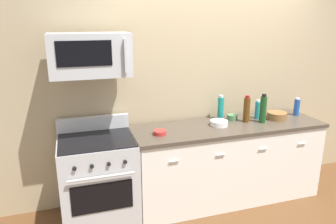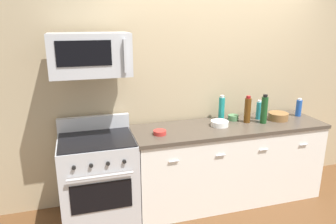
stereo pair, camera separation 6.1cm
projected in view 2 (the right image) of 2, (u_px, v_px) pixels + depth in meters
ground_plane at (226, 197)px, 3.83m from camera, size 6.36×6.36×0.00m
back_wall at (216, 81)px, 3.83m from camera, size 5.30×0.10×2.70m
counter_unit at (228, 162)px, 3.70m from camera, size 2.21×0.66×0.92m
range_oven at (99, 179)px, 3.30m from camera, size 0.76×0.69×1.07m
microwave at (90, 54)px, 2.98m from camera, size 0.74×0.44×0.40m
bottle_wine_green at (264, 110)px, 3.61m from camera, size 0.07×0.07×0.34m
bottle_dish_soap at (259, 110)px, 3.76m from camera, size 0.06×0.06×0.23m
bottle_soda_blue at (299, 108)px, 3.89m from camera, size 0.07×0.07×0.22m
bottle_sparkling_teal at (222, 108)px, 3.74m from camera, size 0.07×0.07×0.29m
bottle_wine_amber at (248, 110)px, 3.63m from camera, size 0.07×0.07×0.31m
bowl_red_small at (160, 132)px, 3.28m from camera, size 0.14×0.14×0.04m
bowl_white_ceramic at (220, 123)px, 3.54m from camera, size 0.20×0.20×0.06m
bowl_green_glaze at (233, 117)px, 3.75m from camera, size 0.12×0.12×0.06m
bowl_wooden_salad at (278, 116)px, 3.76m from camera, size 0.23×0.23×0.09m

